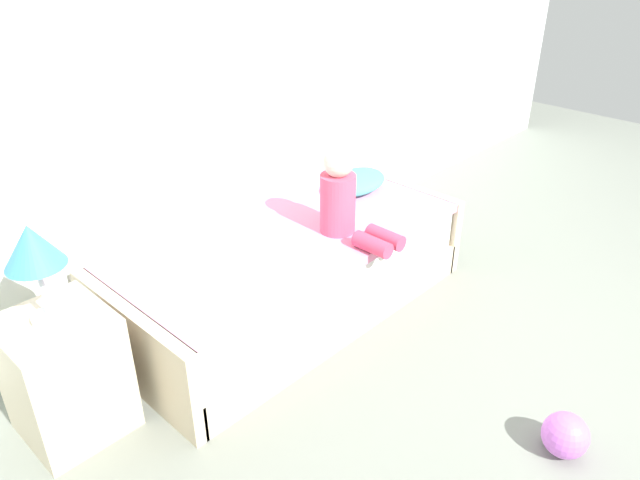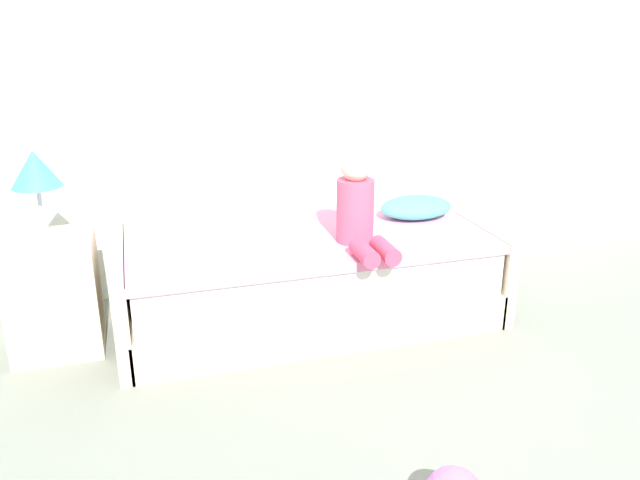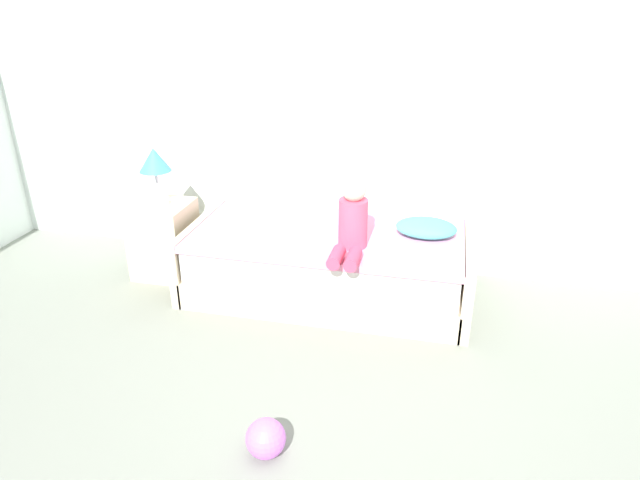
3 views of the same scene
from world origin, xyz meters
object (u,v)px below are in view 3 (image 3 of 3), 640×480
Objects in this scene: nightstand at (164,239)px; pillow at (426,228)px; toy_ball at (266,438)px; bed at (327,263)px; child_figure at (352,221)px; table_lamp at (155,163)px.

pillow reaches higher than nightstand.
pillow is at bearing 69.89° from toy_ball.
child_figure is at bearing -46.51° from bed.
bed is 1.69m from toy_ball.
pillow is at bearing 33.86° from child_figure.
bed is 1.52m from table_lamp.
toy_ball is (1.40, -1.70, -0.83)m from table_lamp.
bed is 4.80× the size of pillow.
pillow is (0.49, 0.33, -0.14)m from child_figure.
table_lamp is at bearing 179.09° from bed.
nightstand is 1.36× the size of pillow.
toy_ball is (1.40, -1.70, -0.20)m from nightstand.
table_lamp reaches higher than pillow.
table_lamp is (-1.35, 0.02, 0.69)m from bed.
child_figure reaches higher than pillow.
nightstand is 0.64m from table_lamp.
child_figure reaches higher than nightstand.
child_figure is 2.50× the size of toy_ball.
toy_ball is (-0.65, -1.78, -0.46)m from pillow.
child_figure reaches higher than toy_ball.
pillow is (0.71, 0.10, 0.32)m from bed.
bed is 0.56m from child_figure.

